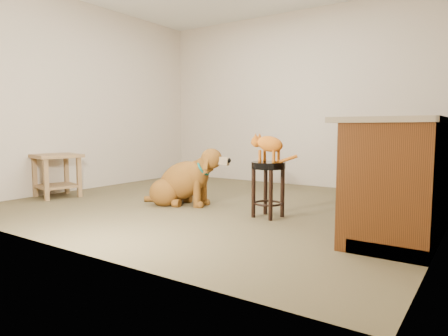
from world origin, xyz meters
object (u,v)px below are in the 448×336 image
Objects in this scene: wood_stool at (397,168)px; padded_stool at (268,178)px; side_table at (57,169)px; golden_retriever at (183,182)px; tabby_kitten at (268,145)px.

padded_stool is at bearing -111.84° from wood_stool.
side_table is at bearing -145.35° from wood_stool.
wood_stool is (0.79, 1.96, -0.02)m from padded_stool.
golden_retriever reaches higher than padded_stool.
golden_retriever is (-1.88, -1.94, -0.10)m from wood_stool.
tabby_kitten is (2.72, 0.47, 0.35)m from side_table.
padded_stool is 2.11m from wood_stool.
wood_stool reaches higher than padded_stool.
side_table is 0.58× the size of golden_retriever.
wood_stool is 1.40× the size of tabby_kitten.
side_table is at bearing -176.53° from golden_retriever.
wood_stool is 4.28m from side_table.
side_table is at bearing -170.24° from padded_stool.
golden_retriever is at bearing 178.59° from padded_stool.
tabby_kitten reaches higher than wood_stool.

